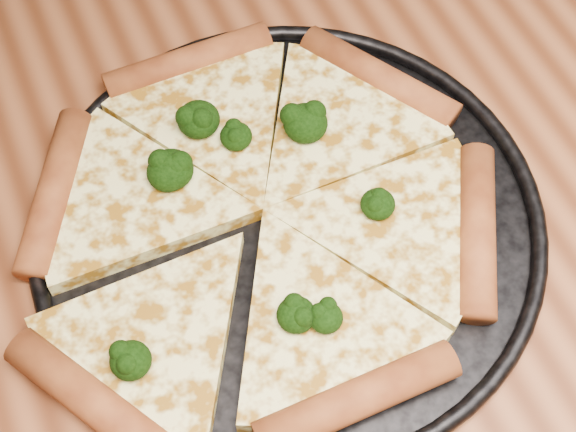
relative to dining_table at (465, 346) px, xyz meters
name	(u,v)px	position (x,y,z in m)	size (l,w,h in m)	color
dining_table	(465,346)	(0.00, 0.00, 0.00)	(1.20, 0.90, 0.75)	brown
pizza_pan	(288,221)	(-0.11, 0.12, 0.10)	(0.40, 0.40, 0.02)	black
pizza	(260,215)	(-0.13, 0.13, 0.11)	(0.40, 0.36, 0.03)	#FFF89C
broccoli_florets	(230,184)	(-0.14, 0.15, 0.12)	(0.24, 0.23, 0.03)	black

